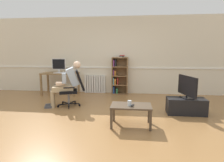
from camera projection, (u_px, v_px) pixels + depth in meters
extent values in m
plane|color=olive|center=(101.00, 116.00, 4.43)|extent=(18.00, 18.00, 0.00)
cube|color=beige|center=(114.00, 55.00, 6.82)|extent=(12.00, 0.10, 2.70)
cube|color=white|center=(114.00, 68.00, 6.83)|extent=(12.00, 0.03, 0.05)
cube|color=olive|center=(41.00, 85.00, 6.51)|extent=(0.06, 0.06, 0.72)
cube|color=olive|center=(74.00, 86.00, 6.37)|extent=(0.06, 0.06, 0.72)
cube|color=olive|center=(79.00, 83.00, 6.89)|extent=(0.06, 0.06, 0.72)
cube|color=olive|center=(48.00, 83.00, 7.03)|extent=(0.06, 0.06, 0.72)
cube|color=olive|center=(60.00, 73.00, 6.64)|extent=(1.24, 0.61, 0.04)
cube|color=silver|center=(59.00, 72.00, 6.70)|extent=(0.18, 0.14, 0.01)
cube|color=silver|center=(59.00, 71.00, 6.71)|extent=(0.04, 0.02, 0.10)
cube|color=silver|center=(59.00, 64.00, 6.68)|extent=(0.48, 0.02, 0.37)
cube|color=black|center=(59.00, 64.00, 6.66)|extent=(0.44, 0.00, 0.34)
cube|color=white|center=(59.00, 73.00, 6.50)|extent=(0.37, 0.12, 0.02)
cube|color=white|center=(67.00, 73.00, 6.48)|extent=(0.06, 0.10, 0.03)
cube|color=brown|center=(112.00, 76.00, 6.71)|extent=(0.03, 0.28, 1.29)
cube|color=brown|center=(127.00, 76.00, 6.65)|extent=(0.03, 0.28, 1.29)
cube|color=brown|center=(120.00, 75.00, 6.81)|extent=(0.52, 0.02, 1.29)
cube|color=brown|center=(120.00, 94.00, 6.77)|extent=(0.49, 0.28, 0.03)
cube|color=brown|center=(120.00, 85.00, 6.72)|extent=(0.49, 0.28, 0.03)
cube|color=brown|center=(120.00, 76.00, 6.68)|extent=(0.49, 0.28, 0.03)
cube|color=brown|center=(120.00, 67.00, 6.63)|extent=(0.49, 0.28, 0.03)
cube|color=brown|center=(120.00, 58.00, 6.58)|extent=(0.49, 0.28, 0.03)
cube|color=#2D519E|center=(114.00, 90.00, 6.78)|extent=(0.05, 0.19, 0.22)
cube|color=#6699A3|center=(114.00, 81.00, 6.71)|extent=(0.03, 0.19, 0.24)
cube|color=#89428E|center=(114.00, 73.00, 6.70)|extent=(0.03, 0.19, 0.19)
cube|color=#89428E|center=(114.00, 63.00, 6.64)|extent=(0.04, 0.19, 0.22)
cube|color=black|center=(115.00, 91.00, 6.76)|extent=(0.02, 0.19, 0.15)
cube|color=orange|center=(115.00, 81.00, 6.73)|extent=(0.05, 0.19, 0.20)
cube|color=orange|center=(115.00, 73.00, 6.69)|extent=(0.04, 0.19, 0.17)
cube|color=black|center=(116.00, 63.00, 6.63)|extent=(0.04, 0.19, 0.23)
cube|color=#38844C|center=(117.00, 91.00, 6.75)|extent=(0.05, 0.19, 0.18)
cube|color=red|center=(118.00, 81.00, 6.73)|extent=(0.03, 0.19, 0.23)
cube|color=beige|center=(120.00, 57.00, 6.54)|extent=(0.16, 0.22, 0.02)
cube|color=black|center=(121.00, 56.00, 6.55)|extent=(0.16, 0.22, 0.02)
cube|color=red|center=(122.00, 55.00, 6.57)|extent=(0.16, 0.22, 0.02)
cube|color=white|center=(86.00, 84.00, 6.99)|extent=(0.07, 0.08, 0.64)
cube|color=white|center=(88.00, 84.00, 6.98)|extent=(0.07, 0.08, 0.64)
cube|color=white|center=(90.00, 84.00, 6.97)|extent=(0.07, 0.08, 0.64)
cube|color=white|center=(93.00, 84.00, 6.96)|extent=(0.07, 0.08, 0.64)
cube|color=white|center=(95.00, 84.00, 6.95)|extent=(0.07, 0.08, 0.64)
cube|color=white|center=(97.00, 84.00, 6.94)|extent=(0.07, 0.08, 0.64)
cube|color=white|center=(100.00, 84.00, 6.93)|extent=(0.07, 0.08, 0.64)
cube|color=white|center=(102.00, 84.00, 6.92)|extent=(0.07, 0.08, 0.64)
cube|color=white|center=(104.00, 84.00, 6.91)|extent=(0.07, 0.08, 0.64)
cube|color=black|center=(69.00, 105.00, 5.12)|extent=(0.13, 0.30, 0.02)
cylinder|color=black|center=(69.00, 108.00, 4.98)|extent=(0.04, 0.06, 0.06)
cube|color=black|center=(74.00, 104.00, 5.25)|extent=(0.30, 0.04, 0.02)
cylinder|color=black|center=(80.00, 105.00, 5.24)|extent=(0.06, 0.02, 0.06)
cube|color=black|center=(72.00, 102.00, 5.40)|extent=(0.12, 0.30, 0.02)
cylinder|color=black|center=(75.00, 102.00, 5.54)|extent=(0.04, 0.06, 0.06)
cube|color=black|center=(66.00, 103.00, 5.36)|extent=(0.27, 0.20, 0.02)
cylinder|color=black|center=(63.00, 103.00, 5.47)|extent=(0.06, 0.05, 0.06)
cube|color=black|center=(63.00, 104.00, 5.19)|extent=(0.26, 0.21, 0.02)
cylinder|color=black|center=(58.00, 106.00, 5.12)|extent=(0.06, 0.05, 0.06)
cylinder|color=gray|center=(69.00, 98.00, 5.24)|extent=(0.05, 0.05, 0.30)
cube|color=black|center=(68.00, 91.00, 5.21)|extent=(0.59, 0.59, 0.07)
cube|color=black|center=(80.00, 80.00, 5.23)|extent=(0.37, 0.49, 0.55)
cube|color=black|center=(69.00, 84.00, 5.45)|extent=(0.28, 0.13, 0.03)
cube|color=black|center=(69.00, 88.00, 4.94)|extent=(0.28, 0.13, 0.03)
cube|color=tan|center=(68.00, 87.00, 5.20)|extent=(0.36, 0.41, 0.14)
cube|color=#A3B2C1|center=(73.00, 77.00, 5.18)|extent=(0.45, 0.44, 0.52)
sphere|color=beige|center=(77.00, 65.00, 5.16)|extent=(0.20, 0.20, 0.20)
cube|color=black|center=(57.00, 84.00, 5.12)|extent=(0.15, 0.08, 0.02)
cube|color=tan|center=(61.00, 88.00, 5.25)|extent=(0.44, 0.26, 0.13)
cylinder|color=tan|center=(53.00, 98.00, 5.25)|extent=(0.10, 0.10, 0.46)
cube|color=#4C4C51|center=(50.00, 105.00, 5.26)|extent=(0.24, 0.16, 0.06)
cube|color=tan|center=(60.00, 90.00, 5.06)|extent=(0.44, 0.26, 0.13)
cylinder|color=tan|center=(52.00, 99.00, 5.06)|extent=(0.10, 0.10, 0.46)
cube|color=#4C4C51|center=(49.00, 107.00, 5.06)|extent=(0.24, 0.16, 0.06)
cube|color=#A3B2C1|center=(64.00, 77.00, 5.29)|extent=(0.12, 0.11, 0.26)
cube|color=beige|center=(61.00, 83.00, 5.23)|extent=(0.25, 0.14, 0.07)
cube|color=#A3B2C1|center=(64.00, 78.00, 4.98)|extent=(0.12, 0.11, 0.26)
cube|color=beige|center=(60.00, 84.00, 5.04)|extent=(0.25, 0.14, 0.07)
cube|color=black|center=(186.00, 106.00, 4.57)|extent=(0.89, 0.42, 0.38)
cube|color=black|center=(186.00, 98.00, 4.54)|extent=(0.27, 0.36, 0.02)
cylinder|color=black|center=(187.00, 96.00, 4.53)|extent=(0.04, 0.04, 0.05)
cube|color=black|center=(187.00, 86.00, 4.49)|extent=(0.24, 0.78, 0.47)
cube|color=white|center=(188.00, 86.00, 4.50)|extent=(0.19, 0.73, 0.43)
cube|color=#4C3D2D|center=(111.00, 119.00, 3.66)|extent=(0.04, 0.04, 0.40)
cube|color=#4C3D2D|center=(151.00, 121.00, 3.57)|extent=(0.04, 0.04, 0.40)
cube|color=#4C3D2D|center=(149.00, 113.00, 4.01)|extent=(0.04, 0.04, 0.40)
cube|color=#4C3D2D|center=(114.00, 112.00, 4.10)|extent=(0.04, 0.04, 0.40)
cube|color=#4C3D2D|center=(131.00, 106.00, 3.80)|extent=(0.80, 0.50, 0.03)
cylinder|color=silver|center=(130.00, 103.00, 3.74)|extent=(0.08, 0.08, 0.11)
cube|color=black|center=(133.00, 105.00, 3.75)|extent=(0.07, 0.15, 0.02)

